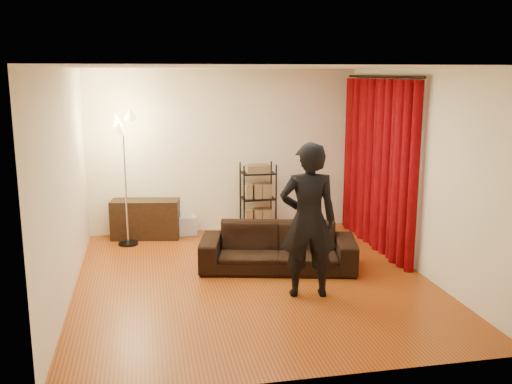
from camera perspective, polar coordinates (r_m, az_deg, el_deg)
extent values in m
plane|color=#9C4A15|center=(7.50, -0.31, -8.75)|extent=(5.00, 5.00, 0.00)
plane|color=white|center=(7.02, -0.33, 12.36)|extent=(5.00, 5.00, 0.00)
plane|color=#F6ECCE|center=(9.57, -3.16, 4.09)|extent=(5.00, 0.00, 5.00)
plane|color=#F6ECCE|center=(4.76, 5.40, -3.88)|extent=(5.00, 0.00, 5.00)
plane|color=#F6ECCE|center=(7.07, -18.53, 0.73)|extent=(0.00, 5.00, 5.00)
plane|color=#F6ECCE|center=(7.87, 15.99, 1.97)|extent=(0.00, 5.00, 5.00)
cylinder|color=black|center=(8.74, 12.47, 11.19)|extent=(0.04, 2.65, 0.04)
imported|color=black|center=(7.81, 2.20, -5.54)|extent=(2.23, 1.27, 0.61)
imported|color=black|center=(6.75, 5.24, -2.83)|extent=(0.73, 0.53, 1.86)
cube|color=black|center=(9.41, -10.99, -2.67)|extent=(1.13, 0.58, 0.63)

